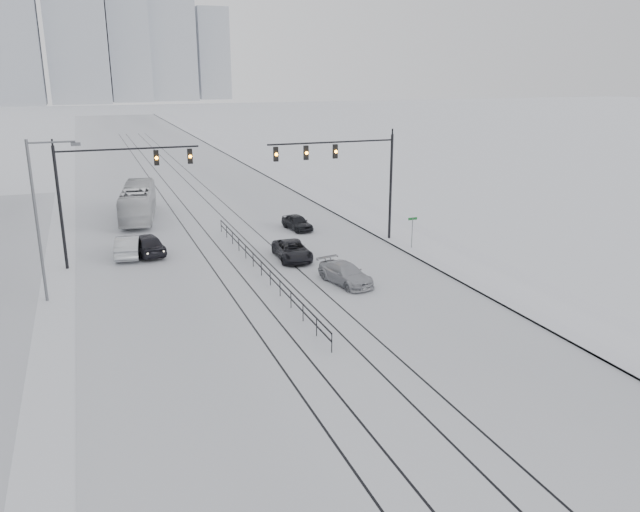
{
  "coord_description": "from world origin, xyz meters",
  "views": [
    {
      "loc": [
        -9.74,
        -6.28,
        12.42
      ],
      "look_at": [
        1.22,
        22.75,
        3.2
      ],
      "focal_mm": 35.0,
      "sensor_mm": 36.0,
      "label": 1
    }
  ],
  "objects_px": {
    "sedan_sb_inner": "(146,244)",
    "sedan_sb_outer": "(129,246)",
    "sedan_nb_right": "(345,274)",
    "box_truck": "(138,202)",
    "sedan_nb_front": "(292,251)",
    "sedan_nb_far": "(297,223)"
  },
  "relations": [
    {
      "from": "sedan_sb_outer",
      "to": "sedan_nb_right",
      "type": "xyz_separation_m",
      "value": [
        11.85,
        -10.69,
        -0.12
      ]
    },
    {
      "from": "sedan_nb_front",
      "to": "sedan_nb_far",
      "type": "bearing_deg",
      "value": 72.72
    },
    {
      "from": "sedan_sb_outer",
      "to": "sedan_nb_far",
      "type": "distance_m",
      "value": 13.76
    },
    {
      "from": "sedan_sb_outer",
      "to": "sedan_nb_front",
      "type": "distance_m",
      "value": 11.44
    },
    {
      "from": "sedan_sb_outer",
      "to": "sedan_nb_far",
      "type": "relative_size",
      "value": 1.26
    },
    {
      "from": "sedan_nb_right",
      "to": "box_truck",
      "type": "xyz_separation_m",
      "value": [
        -10.12,
        22.34,
        0.86
      ]
    },
    {
      "from": "sedan_sb_outer",
      "to": "sedan_nb_front",
      "type": "bearing_deg",
      "value": 164.61
    },
    {
      "from": "sedan_sb_outer",
      "to": "box_truck",
      "type": "height_order",
      "value": "box_truck"
    },
    {
      "from": "sedan_nb_right",
      "to": "box_truck",
      "type": "bearing_deg",
      "value": 102.52
    },
    {
      "from": "sedan_sb_inner",
      "to": "sedan_nb_right",
      "type": "bearing_deg",
      "value": 124.12
    },
    {
      "from": "sedan_nb_far",
      "to": "box_truck",
      "type": "xyz_separation_m",
      "value": [
        -11.68,
        8.59,
        0.87
      ]
    },
    {
      "from": "sedan_nb_far",
      "to": "sedan_sb_outer",
      "type": "bearing_deg",
      "value": -175.46
    },
    {
      "from": "sedan_sb_inner",
      "to": "sedan_nb_far",
      "type": "relative_size",
      "value": 1.26
    },
    {
      "from": "sedan_sb_inner",
      "to": "sedan_sb_outer",
      "type": "height_order",
      "value": "sedan_sb_inner"
    },
    {
      "from": "sedan_sb_outer",
      "to": "sedan_nb_right",
      "type": "relative_size",
      "value": 1.05
    },
    {
      "from": "sedan_nb_far",
      "to": "sedan_nb_front",
      "type": "bearing_deg",
      "value": -119.33
    },
    {
      "from": "sedan_sb_inner",
      "to": "sedan_nb_right",
      "type": "relative_size",
      "value": 1.05
    },
    {
      "from": "sedan_sb_inner",
      "to": "sedan_sb_outer",
      "type": "distance_m",
      "value": 1.2
    },
    {
      "from": "sedan_nb_front",
      "to": "box_truck",
      "type": "distance_m",
      "value": 18.53
    },
    {
      "from": "sedan_sb_inner",
      "to": "sedan_sb_outer",
      "type": "xyz_separation_m",
      "value": [
        -1.2,
        0.01,
        -0.02
      ]
    },
    {
      "from": "sedan_nb_front",
      "to": "sedan_nb_far",
      "type": "distance_m",
      "value": 8.29
    },
    {
      "from": "sedan_sb_inner",
      "to": "box_truck",
      "type": "distance_m",
      "value": 11.7
    }
  ]
}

